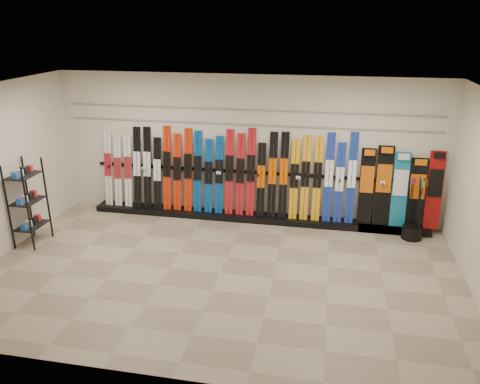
# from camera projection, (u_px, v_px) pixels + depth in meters

# --- Properties ---
(floor) EXTENTS (8.00, 8.00, 0.00)m
(floor) POSITION_uv_depth(u_px,v_px,m) (220.00, 273.00, 7.86)
(floor) COLOR gray
(floor) RESTS_ON ground
(back_wall) EXTENTS (8.00, 0.00, 8.00)m
(back_wall) POSITION_uv_depth(u_px,v_px,m) (247.00, 148.00, 9.64)
(back_wall) COLOR beige
(back_wall) RESTS_ON floor
(ceiling) EXTENTS (8.00, 8.00, 0.00)m
(ceiling) POSITION_uv_depth(u_px,v_px,m) (217.00, 93.00, 6.81)
(ceiling) COLOR silver
(ceiling) RESTS_ON back_wall
(ski_rack_base) EXTENTS (8.00, 0.40, 0.12)m
(ski_rack_base) POSITION_uv_depth(u_px,v_px,m) (255.00, 217.00, 9.90)
(ski_rack_base) COLOR black
(ski_rack_base) RESTS_ON floor
(skis) EXTENTS (5.37, 0.28, 1.83)m
(skis) POSITION_uv_depth(u_px,v_px,m) (226.00, 174.00, 9.76)
(skis) COLOR silver
(skis) RESTS_ON ski_rack_base
(snowboards) EXTENTS (1.57, 0.25, 1.59)m
(snowboards) POSITION_uv_depth(u_px,v_px,m) (400.00, 189.00, 9.18)
(snowboards) COLOR black
(snowboards) RESTS_ON ski_rack_base
(accessory_rack) EXTENTS (0.40, 0.60, 1.61)m
(accessory_rack) POSITION_uv_depth(u_px,v_px,m) (28.00, 203.00, 8.66)
(accessory_rack) COLOR black
(accessory_rack) RESTS_ON floor
(pole_bin) EXTENTS (0.38, 0.38, 0.25)m
(pole_bin) POSITION_uv_depth(u_px,v_px,m) (412.00, 232.00, 9.06)
(pole_bin) COLOR black
(pole_bin) RESTS_ON floor
(ski_poles) EXTENTS (0.31, 0.31, 1.18)m
(ski_poles) POSITION_uv_depth(u_px,v_px,m) (416.00, 209.00, 8.92)
(ski_poles) COLOR black
(ski_poles) RESTS_ON pole_bin
(slatwall_rail_0) EXTENTS (7.60, 0.02, 0.03)m
(slatwall_rail_0) POSITION_uv_depth(u_px,v_px,m) (247.00, 125.00, 9.45)
(slatwall_rail_0) COLOR gray
(slatwall_rail_0) RESTS_ON back_wall
(slatwall_rail_1) EXTENTS (7.60, 0.02, 0.03)m
(slatwall_rail_1) POSITION_uv_depth(u_px,v_px,m) (247.00, 110.00, 9.34)
(slatwall_rail_1) COLOR gray
(slatwall_rail_1) RESTS_ON back_wall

